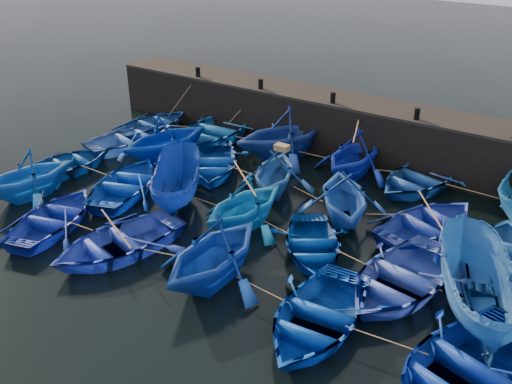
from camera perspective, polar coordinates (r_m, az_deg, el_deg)
The scene contains 35 objects.
ground at distance 20.67m, azimuth -4.96°, elevation -5.10°, with size 120.00×120.00×0.00m, color black.
quay_wall at distance 28.19m, azimuth 8.33°, elevation 6.64°, with size 26.00×2.50×2.50m, color black.
quay_top at distance 27.77m, azimuth 8.52°, elevation 9.17°, with size 26.00×2.50×0.12m, color black.
bollard_0 at distance 31.08m, azimuth -5.83°, elevation 11.86°, with size 0.24×0.24×0.50m, color black.
bollard_1 at distance 28.79m, azimuth 0.47°, elevation 10.76°, with size 0.24×0.24×0.50m, color black.
bollard_2 at distance 26.90m, azimuth 7.71°, elevation 9.33°, with size 0.24×0.24×0.50m, color black.
bollard_3 at distance 25.50m, azimuth 15.80°, elevation 7.54°, with size 0.24×0.24×0.50m, color black.
boat_0 at distance 30.87m, azimuth -10.20°, elevation 6.76°, with size 3.15×4.41×0.91m, color navy.
boat_1 at distance 29.14m, azimuth -4.26°, elevation 6.18°, with size 4.13×5.77×1.20m, color #125795.
boat_2 at distance 26.86m, azimuth 2.67°, elevation 5.87°, with size 4.12×4.78×2.52m, color navy.
boat_3 at distance 25.46m, azimuth 9.80°, elevation 3.82°, with size 3.53×4.10×2.16m, color #0E23A3.
boat_4 at distance 25.11m, azimuth 15.93°, elevation 1.32°, with size 3.40×4.76×0.99m, color navy.
boat_6 at distance 29.06m, azimuth -12.39°, elevation 5.29°, with size 3.30×4.61×0.96m, color blue.
boat_7 at distance 26.83m, azimuth -9.02°, elevation 5.33°, with size 3.85×4.47×2.35m, color #002B9E.
boat_8 at distance 25.74m, azimuth -4.43°, elevation 3.00°, with size 3.44×4.81×1.00m, color #0A3F90.
boat_9 at distance 23.59m, azimuth 1.93°, elevation 2.09°, with size 3.30×3.83×2.02m, color #215596.
boat_10 at distance 21.73m, azimuth 8.85°, elevation -0.32°, with size 3.57×4.14×2.18m, color #1A4AA5.
boat_11 at distance 21.81m, azimuth 16.92°, elevation -2.97°, with size 3.30×4.62×0.96m, color #2037A7.
boat_12 at distance 20.57m, azimuth 23.42°, elevation -5.99°, with size 3.57×4.99×1.03m, color #1E569B.
boat_13 at distance 27.06m, azimuth -18.28°, elevation 2.74°, with size 3.01×4.20×0.87m, color navy.
boat_14 at distance 24.37m, azimuth -12.81°, elevation 0.88°, with size 3.34×4.67×0.97m, color #0B3EBC.
boat_15 at distance 22.98m, azimuth -8.02°, elevation 0.93°, with size 1.84×4.89×1.89m, color navy.
boat_16 at distance 21.01m, azimuth -1.15°, elevation -1.15°, with size 3.39×3.93×2.07m, color blue.
boat_17 at distance 19.78m, azimuth 5.64°, elevation -5.29°, with size 2.94×4.11×0.85m, color navy.
boat_18 at distance 18.48m, azimuth 14.21°, elevation -8.30°, with size 3.68×5.15×1.07m, color blue.
boat_19 at distance 17.83m, azimuth 21.12°, elevation -8.93°, with size 2.01×5.33×2.06m, color #205A9B.
boat_20 at distance 25.04m, azimuth -21.93°, elevation 1.65°, with size 3.41×3.96×2.08m, color blue.
boat_21 at distance 22.56m, azimuth -19.57°, elevation -2.41°, with size 3.18×4.45×0.92m, color #172DA1.
boat_22 at distance 20.32m, azimuth -13.71°, elevation -4.80°, with size 3.48×4.86×1.01m, color blue.
boat_23 at distance 18.05m, azimuth -4.31°, elevation -5.97°, with size 3.78×4.39×2.31m, color #0D3795.
boat_24 at distance 16.61m, azimuth 6.08°, elevation -12.19°, with size 3.50×4.89×1.01m, color #043496.
boat_25 at distance 15.79m, azimuth 20.07°, elevation -16.23°, with size 3.93×5.49×1.14m, color navy.
wooden_crate at distance 22.99m, azimuth 2.61°, elevation 4.46°, with size 0.57×0.38×0.24m, color olive.
mooring_ropes at distance 23.83m, azimuth 2.57°, elevation 1.99°, with size 18.27×11.99×2.10m.
loose_oars at distance 21.32m, azimuth 3.66°, elevation 0.88°, with size 10.79×12.41×1.26m.
Camera 1 is at (11.16, -13.48, 11.00)m, focal length 40.00 mm.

